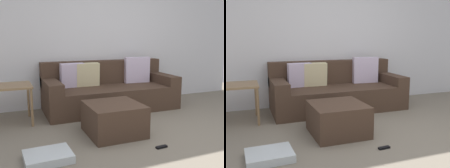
{
  "view_description": "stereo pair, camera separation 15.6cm",
  "coord_description": "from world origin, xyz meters",
  "views": [
    {
      "loc": [
        -1.84,
        -2.28,
        1.25
      ],
      "look_at": [
        -0.36,
        1.29,
        0.56
      ],
      "focal_mm": 41.74,
      "sensor_mm": 36.0,
      "label": 1
    },
    {
      "loc": [
        -1.7,
        -2.33,
        1.25
      ],
      "look_at": [
        -0.36,
        1.29,
        0.56
      ],
      "focal_mm": 41.74,
      "sensor_mm": 36.0,
      "label": 2
    }
  ],
  "objects": [
    {
      "name": "couch_sectional",
      "position": [
        -0.15,
        1.92,
        0.32
      ],
      "size": [
        2.28,
        0.96,
        0.89
      ],
      "color": "#473326",
      "rests_on": "ground_plane"
    },
    {
      "name": "storage_bin",
      "position": [
        -1.49,
        0.29,
        0.04
      ],
      "size": [
        0.49,
        0.4,
        0.08
      ],
      "primitive_type": "cube",
      "rotation": [
        0.0,
        0.0,
        0.03
      ],
      "color": "silver",
      "rests_on": "ground_plane"
    },
    {
      "name": "remote_near_ottoman",
      "position": [
        -0.23,
        0.1,
        0.01
      ],
      "size": [
        0.14,
        0.06,
        0.02
      ],
      "primitive_type": "cube",
      "rotation": [
        0.0,
        0.0,
        0.06
      ],
      "color": "black",
      "rests_on": "ground_plane"
    },
    {
      "name": "wall_back",
      "position": [
        0.0,
        2.38,
        1.38
      ],
      "size": [
        5.85,
        0.1,
        2.76
      ],
      "primitive_type": "cube",
      "color": "silver",
      "rests_on": "ground_plane"
    },
    {
      "name": "side_table",
      "position": [
        -1.81,
        1.68,
        0.5
      ],
      "size": [
        0.64,
        0.58,
        0.58
      ],
      "color": "olive",
      "rests_on": "ground_plane"
    },
    {
      "name": "ground_plane",
      "position": [
        0.0,
        0.0,
        0.0
      ],
      "size": [
        7.6,
        7.6,
        0.0
      ],
      "primitive_type": "plane",
      "color": "slate"
    },
    {
      "name": "ottoman",
      "position": [
        -0.57,
        0.73,
        0.2
      ],
      "size": [
        0.69,
        0.71,
        0.41
      ],
      "primitive_type": "cube",
      "color": "#473326",
      "rests_on": "ground_plane"
    }
  ]
}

